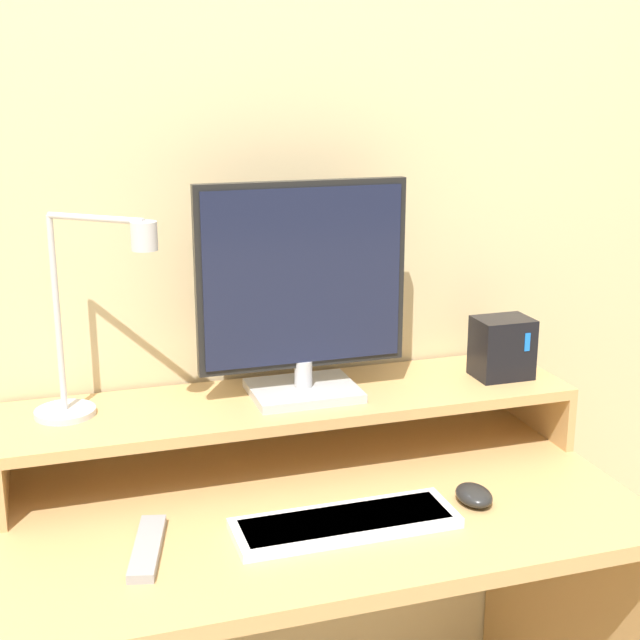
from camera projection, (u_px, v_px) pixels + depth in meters
wall_back at (268, 209)px, 1.86m from camera, size 6.00×0.05×2.50m
desk at (321, 605)px, 1.72m from camera, size 1.15×0.65×0.76m
monitor_shelf at (293, 406)px, 1.80m from camera, size 1.15×0.28×0.14m
monitor at (303, 292)px, 1.75m from camera, size 0.42×0.17×0.43m
desk_lamp at (89, 331)px, 1.63m from camera, size 0.23×0.20×0.39m
router_dock at (502, 348)px, 1.89m from camera, size 0.12×0.09×0.13m
keyboard at (345, 523)px, 1.55m from camera, size 0.40×0.13×0.02m
mouse at (474, 495)px, 1.64m from camera, size 0.06×0.09×0.03m
remote_control at (147, 548)px, 1.48m from camera, size 0.09×0.20×0.02m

